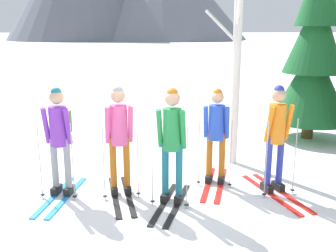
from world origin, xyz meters
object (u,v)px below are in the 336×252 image
at_px(skier_in_blue, 216,131).
at_px(pine_tree_mid, 314,53).
at_px(skier_in_orange, 276,134).
at_px(birch_tree_tall, 237,45).
at_px(skier_in_purple, 59,135).
at_px(skier_in_pink, 119,135).
at_px(skier_in_green, 172,140).

distance_m(skier_in_blue, pine_tree_mid, 4.09).
relative_size(skier_in_orange, birch_tree_tall, 0.38).
xyz_separation_m(skier_in_purple, skier_in_blue, (2.60, 0.33, -0.06)).
distance_m(skier_in_pink, skier_in_orange, 2.55).
bearing_deg(skier_in_blue, skier_in_orange, -27.46).
distance_m(skier_in_pink, birch_tree_tall, 2.96).
height_order(skier_in_pink, skier_in_orange, skier_in_pink).
distance_m(skier_in_pink, skier_in_blue, 1.70).
height_order(skier_in_purple, skier_in_blue, skier_in_purple).
relative_size(skier_in_green, skier_in_orange, 1.01).
height_order(skier_in_blue, birch_tree_tall, birch_tree_tall).
xyz_separation_m(skier_in_green, skier_in_orange, (1.73, 0.30, -0.02)).
xyz_separation_m(skier_in_green, birch_tree_tall, (1.38, 1.81, 1.34)).
height_order(skier_in_purple, skier_in_green, skier_in_green).
relative_size(skier_in_pink, skier_in_green, 0.99).
bearing_deg(birch_tree_tall, pine_tree_mid, 36.34).
relative_size(skier_in_purple, birch_tree_tall, 0.38).
bearing_deg(birch_tree_tall, skier_in_green, -127.35).
bearing_deg(pine_tree_mid, birch_tree_tall, -143.66).
height_order(skier_in_orange, pine_tree_mid, pine_tree_mid).
xyz_separation_m(skier_in_purple, skier_in_green, (1.77, -0.43, 0.00)).
height_order(skier_in_pink, pine_tree_mid, pine_tree_mid).
distance_m(skier_in_purple, skier_in_pink, 0.96).
xyz_separation_m(pine_tree_mid, birch_tree_tall, (-2.28, -1.68, 0.27)).
xyz_separation_m(skier_in_green, pine_tree_mid, (3.66, 3.48, 1.08)).
height_order(skier_in_orange, birch_tree_tall, birch_tree_tall).
bearing_deg(birch_tree_tall, skier_in_pink, -146.76).
bearing_deg(skier_in_blue, skier_in_pink, -166.48).
bearing_deg(skier_in_purple, skier_in_pink, -3.71).
bearing_deg(pine_tree_mid, skier_in_pink, -145.15).
bearing_deg(skier_in_pink, birch_tree_tall, 33.24).
xyz_separation_m(skier_in_pink, pine_tree_mid, (4.48, 3.12, 1.09)).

